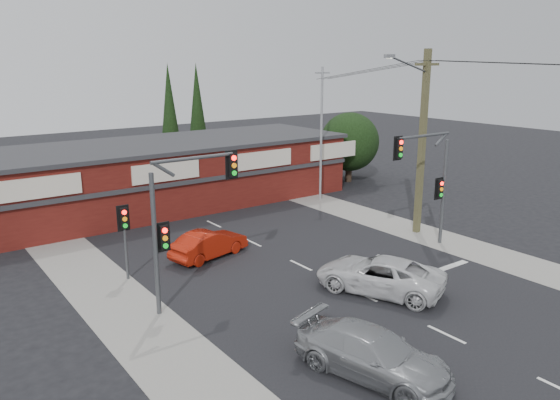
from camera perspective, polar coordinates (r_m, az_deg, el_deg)
ground at (r=24.01m, az=6.32°, el=-8.75°), size 120.00×120.00×0.00m
road_strip at (r=27.63m, az=-0.70°, el=-5.49°), size 14.00×70.00×0.01m
verge_left at (r=24.07m, az=-17.64°, el=-9.29°), size 3.00×70.00×0.02m
verge_right at (r=33.04m, az=11.41°, el=-2.42°), size 3.00×70.00×0.02m
stop_line at (r=25.45m, az=14.53°, el=-7.74°), size 6.50×0.35×0.01m
white_suv at (r=23.29m, az=10.34°, el=-7.69°), size 4.46×5.86×1.48m
silver_suv at (r=17.49m, az=9.64°, el=-15.55°), size 3.32×5.40×1.46m
red_sedan at (r=27.04m, az=-7.42°, el=-4.56°), size 4.32×2.35×1.35m
lane_dashes at (r=24.48m, az=5.23°, el=-8.22°), size 0.12×38.97×0.01m
shop_building at (r=36.74m, az=-12.93°, el=2.61°), size 27.30×8.40×4.22m
tree_cluster at (r=43.89m, az=7.06°, el=5.76°), size 5.90×5.10×5.50m
conifer_near at (r=44.43m, az=-11.46°, el=9.04°), size 1.80×1.80×9.25m
conifer_far at (r=47.76m, az=-8.64°, el=9.51°), size 1.80×1.80×9.25m
traffic_mast_left at (r=20.85m, az=-10.38°, el=-1.06°), size 3.77×0.27×5.97m
traffic_mast_right at (r=28.38m, az=15.48°, el=2.78°), size 3.96×0.27×5.97m
pedestal_signal at (r=24.55m, az=-15.96°, el=-2.74°), size 0.55×0.27×3.38m
utility_pole at (r=30.52m, az=14.52°, el=6.39°), size 4.38×0.59×10.00m
steel_pole at (r=37.34m, az=4.33°, el=7.12°), size 1.20×0.16×9.00m
power_lines at (r=27.24m, az=24.22°, el=12.41°), size 2.01×29.00×1.22m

